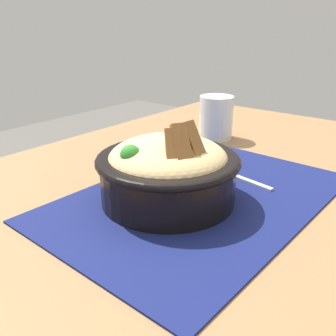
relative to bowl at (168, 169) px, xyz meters
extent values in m
cube|color=olive|center=(0.06, -0.05, -0.07)|extent=(1.17, 0.84, 0.04)
cylinder|color=brown|center=(0.58, 0.31, -0.42)|extent=(0.04, 0.04, 0.66)
cube|color=#11194C|center=(0.04, -0.03, -0.05)|extent=(0.47, 0.32, 0.00)
cylinder|color=black|center=(0.00, 0.00, -0.01)|extent=(0.19, 0.19, 0.07)
torus|color=black|center=(0.00, 0.00, 0.01)|extent=(0.20, 0.20, 0.01)
ellipsoid|color=tan|center=(0.00, 0.00, 0.01)|extent=(0.24, 0.24, 0.06)
sphere|color=#2F7E2B|center=(-0.06, 0.02, 0.03)|extent=(0.03, 0.03, 0.03)
sphere|color=#2F7E2B|center=(0.00, -0.02, 0.03)|extent=(0.03, 0.03, 0.03)
sphere|color=#2F7E2B|center=(0.00, -0.01, 0.03)|extent=(0.03, 0.03, 0.03)
cylinder|color=orange|center=(0.00, -0.04, 0.03)|extent=(0.03, 0.03, 0.01)
cube|color=brown|center=(-0.03, -0.04, 0.04)|extent=(0.04, 0.04, 0.05)
cube|color=brown|center=(-0.03, -0.04, 0.05)|extent=(0.04, 0.04, 0.06)
cube|color=brown|center=(-0.01, -0.05, 0.04)|extent=(0.03, 0.04, 0.04)
cube|color=brown|center=(0.00, -0.05, 0.05)|extent=(0.02, 0.04, 0.06)
cube|color=#BABABA|center=(0.13, -0.07, -0.05)|extent=(0.02, 0.07, 0.00)
cube|color=#BABABA|center=(0.14, -0.03, -0.05)|extent=(0.01, 0.01, 0.00)
cube|color=#BABABA|center=(0.14, -0.01, -0.05)|extent=(0.03, 0.03, 0.00)
cube|color=#BABABA|center=(0.15, 0.01, -0.05)|extent=(0.01, 0.02, 0.00)
cube|color=#BABABA|center=(0.15, 0.01, -0.05)|extent=(0.01, 0.02, 0.00)
cube|color=#BABABA|center=(0.14, 0.01, -0.05)|extent=(0.01, 0.02, 0.00)
cube|color=#BABABA|center=(0.14, 0.01, -0.05)|extent=(0.01, 0.02, 0.00)
cylinder|color=silver|center=(0.31, 0.12, 0.00)|extent=(0.07, 0.07, 0.09)
cylinder|color=silver|center=(0.31, 0.12, -0.04)|extent=(0.07, 0.07, 0.02)
camera|label=1|loc=(-0.38, -0.31, 0.20)|focal=40.20mm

